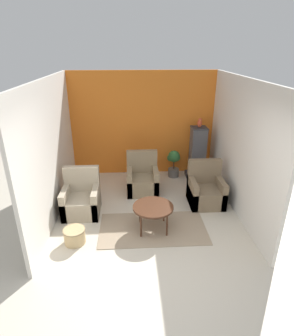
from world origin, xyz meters
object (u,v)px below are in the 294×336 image
at_px(coffee_table, 153,208).
at_px(armchair_left, 82,200).
at_px(birdcage, 197,155).
at_px(wicker_basket, 75,235).
at_px(parrot, 200,123).
at_px(armchair_right, 206,191).
at_px(armchair_middle, 142,179).
at_px(potted_plant, 174,162).

distance_m(coffee_table, armchair_left, 1.58).
height_order(birdcage, wicker_basket, birdcage).
distance_m(parrot, wicker_basket, 3.97).
relative_size(armchair_right, parrot, 3.94).
distance_m(coffee_table, armchair_middle, 1.57).
relative_size(parrot, potted_plant, 0.33).
distance_m(armchair_right, potted_plant, 1.52).
bearing_deg(armchair_right, birdcage, 86.06).
height_order(coffee_table, wicker_basket, coffee_table).
xyz_separation_m(armchair_middle, potted_plant, (0.86, 0.77, 0.12)).
bearing_deg(birdcage, armchair_right, -93.94).
bearing_deg(armchair_middle, potted_plant, 42.10).
bearing_deg(parrot, armchair_right, -93.93).
bearing_deg(armchair_right, armchair_left, -174.96).
bearing_deg(armchair_middle, armchair_left, -145.49).
bearing_deg(armchair_middle, parrot, 25.01).
bearing_deg(birdcage, potted_plant, 170.25).
height_order(armchair_right, parrot, parrot).
relative_size(armchair_left, armchair_middle, 1.00).
relative_size(coffee_table, armchair_left, 0.81).
distance_m(armchair_right, wicker_basket, 2.91).
bearing_deg(parrot, potted_plant, 170.43).
relative_size(armchair_left, birdcage, 0.69).
relative_size(birdcage, parrot, 5.73).
height_order(armchair_middle, potted_plant, armchair_middle).
xyz_separation_m(armchair_right, potted_plant, (-0.50, 1.43, 0.12)).
bearing_deg(armchair_left, armchair_right, 5.04).
distance_m(armchair_left, armchair_middle, 1.57).
bearing_deg(potted_plant, armchair_left, -142.28).
height_order(potted_plant, wicker_basket, potted_plant).
bearing_deg(potted_plant, coffee_table, -107.34).
xyz_separation_m(armchair_left, birdcage, (2.74, 1.56, 0.34)).
bearing_deg(coffee_table, armchair_middle, 94.72).
height_order(armchair_left, wicker_basket, armchair_left).
relative_size(armchair_left, wicker_basket, 2.43).
height_order(armchair_left, potted_plant, armchair_left).
relative_size(coffee_table, birdcage, 0.55).
xyz_separation_m(coffee_table, armchair_middle, (-0.13, 1.56, -0.16)).
xyz_separation_m(armchair_left, potted_plant, (2.15, 1.67, 0.12)).
relative_size(coffee_table, potted_plant, 1.05).
bearing_deg(parrot, coffee_table, -120.55).
relative_size(coffee_table, armchair_right, 0.81).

